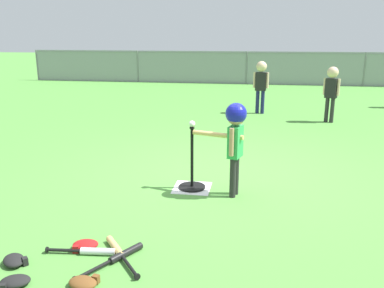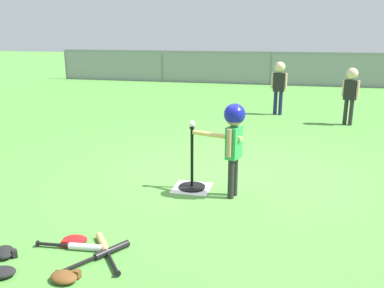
{
  "view_description": "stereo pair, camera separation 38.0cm",
  "coord_description": "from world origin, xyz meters",
  "px_view_note": "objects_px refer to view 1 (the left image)",
  "views": [
    {
      "loc": [
        0.34,
        -5.03,
        1.82
      ],
      "look_at": [
        -0.36,
        -0.51,
        0.55
      ],
      "focal_mm": 38.07,
      "sensor_mm": 36.0,
      "label": 1
    },
    {
      "loc": [
        0.71,
        -4.96,
        1.82
      ],
      "look_at": [
        -0.36,
        -0.51,
        0.55
      ],
      "focal_mm": 38.07,
      "sensor_mm": 36.0,
      "label": 2
    }
  ],
  "objects_px": {
    "glove_tossed_aside": "(14,260)",
    "fielder_near_left": "(332,87)",
    "spare_bat_black": "(120,256)",
    "spare_bat_silver": "(91,251)",
    "batter_child": "(235,131)",
    "fielder_deep_right": "(261,80)",
    "baseball_on_tee": "(192,124)",
    "glove_by_plate": "(85,245)",
    "glove_outfield_drop": "(83,283)",
    "glove_near_bats": "(15,282)",
    "batting_tee": "(192,178)",
    "spare_bat_wood": "(118,251)"
  },
  "relations": [
    {
      "from": "spare_bat_silver",
      "to": "glove_tossed_aside",
      "type": "height_order",
      "value": "glove_tossed_aside"
    },
    {
      "from": "batter_child",
      "to": "spare_bat_silver",
      "type": "xyz_separation_m",
      "value": [
        -1.11,
        -1.48,
        -0.73
      ]
    },
    {
      "from": "glove_by_plate",
      "to": "glove_near_bats",
      "type": "height_order",
      "value": "same"
    },
    {
      "from": "glove_tossed_aside",
      "to": "fielder_near_left",
      "type": "bearing_deg",
      "value": 60.3
    },
    {
      "from": "batter_child",
      "to": "spare_bat_silver",
      "type": "relative_size",
      "value": 1.8
    },
    {
      "from": "baseball_on_tee",
      "to": "spare_bat_wood",
      "type": "height_order",
      "value": "baseball_on_tee"
    },
    {
      "from": "spare_bat_silver",
      "to": "spare_bat_wood",
      "type": "height_order",
      "value": "same"
    },
    {
      "from": "batting_tee",
      "to": "glove_outfield_drop",
      "type": "bearing_deg",
      "value": -103.27
    },
    {
      "from": "fielder_deep_right",
      "to": "spare_bat_black",
      "type": "relative_size",
      "value": 1.97
    },
    {
      "from": "batting_tee",
      "to": "spare_bat_silver",
      "type": "bearing_deg",
      "value": -110.66
    },
    {
      "from": "glove_near_bats",
      "to": "glove_outfield_drop",
      "type": "distance_m",
      "value": 0.51
    },
    {
      "from": "glove_tossed_aside",
      "to": "glove_near_bats",
      "type": "bearing_deg",
      "value": -57.88
    },
    {
      "from": "spare_bat_silver",
      "to": "spare_bat_black",
      "type": "distance_m",
      "value": 0.27
    },
    {
      "from": "fielder_deep_right",
      "to": "glove_tossed_aside",
      "type": "height_order",
      "value": "fielder_deep_right"
    },
    {
      "from": "batting_tee",
      "to": "baseball_on_tee",
      "type": "height_order",
      "value": "baseball_on_tee"
    },
    {
      "from": "fielder_near_left",
      "to": "batting_tee",
      "type": "bearing_deg",
      "value": -118.66
    },
    {
      "from": "baseball_on_tee",
      "to": "spare_bat_silver",
      "type": "bearing_deg",
      "value": -110.66
    },
    {
      "from": "spare_bat_silver",
      "to": "spare_bat_black",
      "type": "height_order",
      "value": "same"
    },
    {
      "from": "baseball_on_tee",
      "to": "spare_bat_wood",
      "type": "bearing_deg",
      "value": -103.68
    },
    {
      "from": "batter_child",
      "to": "fielder_deep_right",
      "type": "height_order",
      "value": "fielder_deep_right"
    },
    {
      "from": "batting_tee",
      "to": "baseball_on_tee",
      "type": "relative_size",
      "value": 10.19
    },
    {
      "from": "glove_near_bats",
      "to": "spare_bat_black",
      "type": "bearing_deg",
      "value": 35.62
    },
    {
      "from": "glove_near_bats",
      "to": "fielder_deep_right",
      "type": "bearing_deg",
      "value": 75.37
    },
    {
      "from": "batting_tee",
      "to": "spare_bat_silver",
      "type": "relative_size",
      "value": 1.26
    },
    {
      "from": "batting_tee",
      "to": "batter_child",
      "type": "xyz_separation_m",
      "value": [
        0.5,
        -0.15,
        0.64
      ]
    },
    {
      "from": "baseball_on_tee",
      "to": "glove_by_plate",
      "type": "relative_size",
      "value": 0.3
    },
    {
      "from": "fielder_near_left",
      "to": "spare_bat_wood",
      "type": "distance_m",
      "value": 6.29
    },
    {
      "from": "fielder_deep_right",
      "to": "glove_outfield_drop",
      "type": "bearing_deg",
      "value": -100.76
    },
    {
      "from": "fielder_near_left",
      "to": "spare_bat_silver",
      "type": "xyz_separation_m",
      "value": [
        -2.85,
        -5.72,
        -0.7
      ]
    },
    {
      "from": "batting_tee",
      "to": "baseball_on_tee",
      "type": "bearing_deg",
      "value": 0.0
    },
    {
      "from": "glove_by_plate",
      "to": "glove_near_bats",
      "type": "bearing_deg",
      "value": -116.61
    },
    {
      "from": "spare_bat_silver",
      "to": "batter_child",
      "type": "bearing_deg",
      "value": 53.08
    },
    {
      "from": "spare_bat_black",
      "to": "spare_bat_silver",
      "type": "bearing_deg",
      "value": 171.28
    },
    {
      "from": "fielder_near_left",
      "to": "glove_by_plate",
      "type": "xyz_separation_m",
      "value": [
        -2.94,
        -5.63,
        -0.7
      ]
    },
    {
      "from": "fielder_deep_right",
      "to": "spare_bat_wood",
      "type": "bearing_deg",
      "value": -100.68
    },
    {
      "from": "fielder_near_left",
      "to": "glove_by_plate",
      "type": "height_order",
      "value": "fielder_near_left"
    },
    {
      "from": "glove_outfield_drop",
      "to": "glove_near_bats",
      "type": "bearing_deg",
      "value": -172.5
    },
    {
      "from": "spare_bat_wood",
      "to": "glove_near_bats",
      "type": "height_order",
      "value": "glove_near_bats"
    },
    {
      "from": "spare_bat_wood",
      "to": "glove_outfield_drop",
      "type": "relative_size",
      "value": 2.31
    },
    {
      "from": "spare_bat_black",
      "to": "glove_outfield_drop",
      "type": "bearing_deg",
      "value": -109.62
    },
    {
      "from": "batter_child",
      "to": "glove_by_plate",
      "type": "bearing_deg",
      "value": -130.63
    },
    {
      "from": "batting_tee",
      "to": "fielder_near_left",
      "type": "distance_m",
      "value": 4.7
    },
    {
      "from": "fielder_deep_right",
      "to": "spare_bat_wood",
      "type": "distance_m",
      "value": 6.57
    },
    {
      "from": "glove_outfield_drop",
      "to": "baseball_on_tee",
      "type": "bearing_deg",
      "value": 76.73
    },
    {
      "from": "batting_tee",
      "to": "fielder_deep_right",
      "type": "xyz_separation_m",
      "value": [
        0.82,
        4.83,
        0.64
      ]
    },
    {
      "from": "fielder_near_left",
      "to": "spare_bat_wood",
      "type": "relative_size",
      "value": 2.0
    },
    {
      "from": "spare_bat_black",
      "to": "fielder_near_left",
      "type": "bearing_deg",
      "value": 65.86
    },
    {
      "from": "spare_bat_black",
      "to": "glove_outfield_drop",
      "type": "xyz_separation_m",
      "value": [
        -0.14,
        -0.4,
        0.01
      ]
    },
    {
      "from": "batter_child",
      "to": "spare_bat_silver",
      "type": "distance_m",
      "value": 1.99
    },
    {
      "from": "batter_child",
      "to": "spare_bat_silver",
      "type": "bearing_deg",
      "value": -126.92
    }
  ]
}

